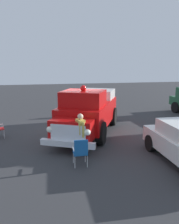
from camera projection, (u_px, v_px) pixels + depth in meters
ground_plane at (78, 130)px, 12.57m from camera, size 60.00×60.00×0.00m
vintage_fire_truck at (88, 111)px, 11.79m from camera, size 4.70×6.28×2.59m
lawn_chair_near_truck at (85, 108)px, 15.84m from camera, size 0.63×0.63×1.02m
lawn_chair_by_car at (81, 151)px, 7.97m from camera, size 0.53×0.52×1.02m
spectator_seated at (84, 106)px, 15.69m from camera, size 0.52×0.62×1.29m
spectator_standing at (80, 131)px, 8.97m from camera, size 0.35×0.65×1.68m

